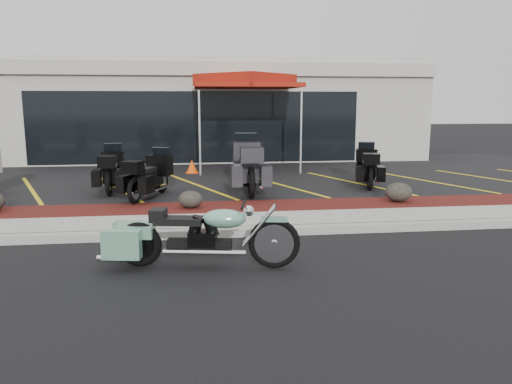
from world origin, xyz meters
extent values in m
plane|color=black|center=(0.00, 0.00, 0.00)|extent=(90.00, 90.00, 0.00)
cube|color=gray|center=(0.00, 0.90, 0.07)|extent=(24.00, 0.25, 0.15)
cube|color=gray|center=(0.00, 1.60, 0.07)|extent=(24.00, 1.20, 0.15)
cube|color=#360E0C|center=(0.00, 2.80, 0.08)|extent=(24.00, 1.20, 0.16)
cube|color=black|center=(0.00, 8.20, 0.07)|extent=(26.00, 9.60, 0.15)
cube|color=#A5A195|center=(0.00, 14.50, 2.00)|extent=(18.00, 8.00, 4.00)
cube|color=black|center=(0.00, 10.52, 1.50)|extent=(12.00, 0.06, 2.60)
cube|color=#A5A195|center=(0.00, 10.49, 3.60)|extent=(18.00, 0.30, 0.50)
ellipsoid|color=black|center=(-0.24, 2.74, 0.35)|extent=(0.52, 0.44, 0.37)
ellipsoid|color=black|center=(4.50, 2.83, 0.38)|extent=(0.62, 0.52, 0.44)
cone|color=#F34A08|center=(-0.21, 8.24, 0.36)|extent=(0.40, 0.40, 0.43)
cylinder|color=silver|center=(0.49, 7.33, 1.46)|extent=(0.06, 0.06, 2.63)
cylinder|color=silver|center=(3.59, 8.10, 1.46)|extent=(0.06, 0.06, 2.63)
cylinder|color=silver|center=(-0.28, 10.44, 1.46)|extent=(0.06, 0.06, 2.63)
cylinder|color=silver|center=(2.82, 11.21, 1.46)|extent=(0.06, 0.06, 2.63)
cube|color=maroon|center=(1.65, 9.27, 2.95)|extent=(4.15, 4.15, 0.14)
cube|color=maroon|center=(1.65, 9.27, 3.15)|extent=(3.45, 3.45, 0.40)
camera|label=1|loc=(-0.18, -7.93, 2.42)|focal=35.00mm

